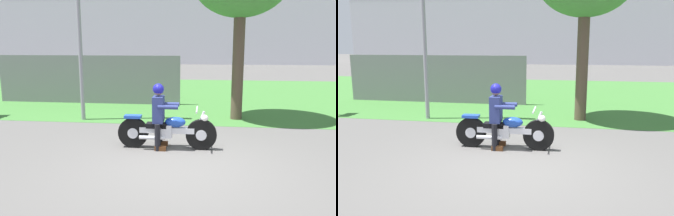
# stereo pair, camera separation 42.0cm
# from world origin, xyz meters

# --- Properties ---
(ground) EXTENTS (120.00, 120.00, 0.00)m
(ground) POSITION_xyz_m (0.00, 0.00, 0.00)
(ground) COLOR #565451
(grass_verge) EXTENTS (60.00, 12.00, 0.01)m
(grass_verge) POSITION_xyz_m (0.00, 9.11, 0.00)
(grass_verge) COLOR #3D7533
(grass_verge) RESTS_ON ground
(stadium_facade) EXTENTS (46.98, 8.00, 13.55)m
(stadium_facade) POSITION_xyz_m (-0.71, 35.01, 6.78)
(stadium_facade) COLOR silver
(stadium_facade) RESTS_ON ground
(motorcycle_lead) EXTENTS (2.13, 0.66, 0.89)m
(motorcycle_lead) POSITION_xyz_m (-0.38, 1.00, 0.40)
(motorcycle_lead) COLOR black
(motorcycle_lead) RESTS_ON ground
(rider_lead) EXTENTS (0.55, 0.48, 1.41)m
(rider_lead) POSITION_xyz_m (-0.54, 1.00, 0.82)
(rider_lead) COLOR black
(rider_lead) RESTS_ON ground
(fence_segment) EXTENTS (7.00, 0.06, 1.80)m
(fence_segment) POSITION_xyz_m (-4.04, 6.27, 0.90)
(fence_segment) COLOR slate
(fence_segment) RESTS_ON ground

